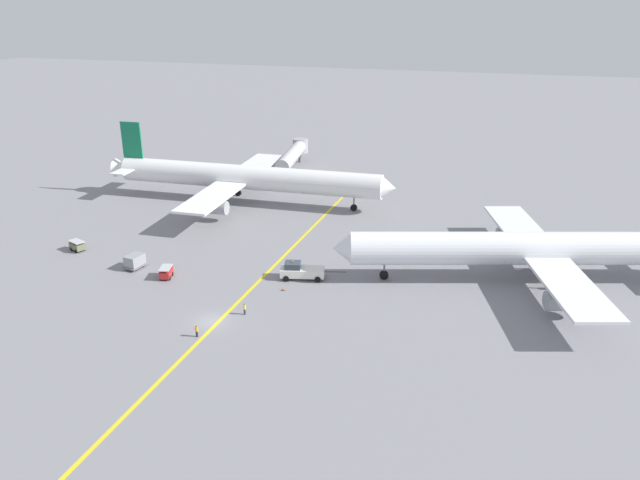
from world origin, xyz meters
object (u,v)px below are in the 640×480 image
object	(u,v)px
gse_container_dolly_flat	(135,261)
airliner_at_gate_left	(245,178)
airliner_being_pushed	(528,249)
traffic_cone_nose_right	(284,289)
gse_baggage_cart_near_cluster	(166,272)
jet_bridge	(294,154)
gse_baggage_cart_trailing	(77,246)
pushback_tug	(301,271)
ground_crew_ramp_agent_by_cones	(245,309)
ground_crew_wing_walker_right	(197,331)

from	to	relation	value
gse_container_dolly_flat	airliner_at_gate_left	bearing A→B (deg)	85.26
airliner_being_pushed	traffic_cone_nose_right	world-z (taller)	airliner_being_pushed
airliner_at_gate_left	gse_baggage_cart_near_cluster	world-z (taller)	airliner_at_gate_left
jet_bridge	airliner_at_gate_left	bearing A→B (deg)	-91.91
gse_container_dolly_flat	gse_baggage_cart_trailing	bearing A→B (deg)	166.09
airliner_at_gate_left	traffic_cone_nose_right	bearing A→B (deg)	-58.99
pushback_tug	traffic_cone_nose_right	world-z (taller)	pushback_tug
ground_crew_ramp_agent_by_cones	ground_crew_wing_walker_right	world-z (taller)	ground_crew_ramp_agent_by_cones
airliner_being_pushed	ground_crew_wing_walker_right	distance (m)	48.51
gse_baggage_cart_near_cluster	ground_crew_ramp_agent_by_cones	xyz separation A→B (m)	(15.76, -6.92, -0.03)
traffic_cone_nose_right	gse_container_dolly_flat	bearing A→B (deg)	178.97
gse_container_dolly_flat	jet_bridge	size ratio (longest dim) A/B	0.15
gse_baggage_cart_trailing	jet_bridge	distance (m)	61.07
airliner_at_gate_left	ground_crew_ramp_agent_by_cones	xyz separation A→B (m)	(19.22, -44.10, -4.25)
airliner_at_gate_left	jet_bridge	xyz separation A→B (m)	(0.88, 26.37, -1.07)
gse_container_dolly_flat	ground_crew_ramp_agent_by_cones	world-z (taller)	gse_container_dolly_flat
gse_baggage_cart_near_cluster	airliner_being_pushed	bearing A→B (deg)	16.89
gse_baggage_cart_trailing	airliner_being_pushed	bearing A→B (deg)	8.49
gse_baggage_cart_trailing	ground_crew_wing_walker_right	bearing A→B (deg)	-30.54
airliner_being_pushed	gse_baggage_cart_trailing	size ratio (longest dim) A/B	17.53
airliner_being_pushed	gse_container_dolly_flat	bearing A→B (deg)	-166.51
ground_crew_ramp_agent_by_cones	ground_crew_wing_walker_right	bearing A→B (deg)	-115.28
ground_crew_wing_walker_right	jet_bridge	distance (m)	78.96
ground_crew_wing_walker_right	gse_baggage_cart_near_cluster	bearing A→B (deg)	131.89
gse_container_dolly_flat	airliner_being_pushed	bearing A→B (deg)	13.49
airliner_at_gate_left	gse_baggage_cart_near_cluster	bearing A→B (deg)	-84.68
gse_baggage_cart_trailing	gse_baggage_cart_near_cluster	distance (m)	20.09
traffic_cone_nose_right	jet_bridge	bearing A→B (deg)	108.39
ground_crew_wing_walker_right	traffic_cone_nose_right	distance (m)	16.19
pushback_tug	gse_container_dolly_flat	xyz separation A→B (m)	(-25.59, -4.13, -0.03)
pushback_tug	gse_baggage_cart_trailing	xyz separation A→B (m)	(-38.66, -0.90, -0.34)
gse_baggage_cart_near_cluster	ground_crew_ramp_agent_by_cones	bearing A→B (deg)	-23.72
traffic_cone_nose_right	jet_bridge	world-z (taller)	jet_bridge
gse_container_dolly_flat	traffic_cone_nose_right	world-z (taller)	gse_container_dolly_flat
airliner_at_gate_left	gse_baggage_cart_trailing	world-z (taller)	airliner_at_gate_left
pushback_tug	gse_baggage_cart_trailing	size ratio (longest dim) A/B	3.11
gse_baggage_cart_trailing	traffic_cone_nose_right	bearing A→B (deg)	-5.58
gse_baggage_cart_trailing	gse_container_dolly_flat	distance (m)	13.47
gse_baggage_cart_near_cluster	ground_crew_wing_walker_right	world-z (taller)	gse_baggage_cart_near_cluster
gse_container_dolly_flat	traffic_cone_nose_right	bearing A→B (deg)	-1.03
gse_baggage_cart_near_cluster	ground_crew_wing_walker_right	xyz separation A→B (m)	(12.46, -13.90, -0.07)
airliner_at_gate_left	airliner_being_pushed	world-z (taller)	airliner_at_gate_left
traffic_cone_nose_right	gse_baggage_cart_near_cluster	bearing A→B (deg)	-176.00
gse_container_dolly_flat	traffic_cone_nose_right	distance (m)	24.54
gse_baggage_cart_near_cluster	ground_crew_wing_walker_right	bearing A→B (deg)	-48.11
airliner_at_gate_left	jet_bridge	world-z (taller)	airliner_at_gate_left
pushback_tug	jet_bridge	bearing A→B (deg)	110.67
airliner_being_pushed	gse_container_dolly_flat	distance (m)	59.02
traffic_cone_nose_right	jet_bridge	xyz separation A→B (m)	(-20.70, 62.28, 3.74)
gse_baggage_cart_near_cluster	ground_crew_wing_walker_right	distance (m)	18.67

